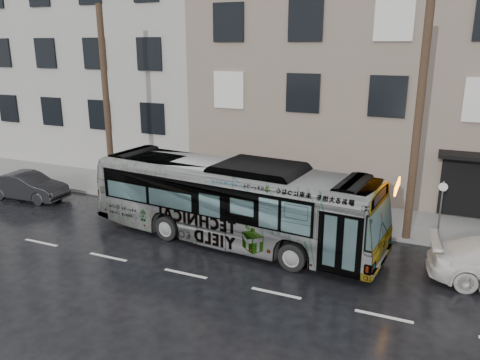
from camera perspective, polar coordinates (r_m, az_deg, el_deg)
The scene contains 9 objects.
ground at distance 18.00m, azimuth -2.64°, elevation -7.98°, with size 120.00×120.00×0.00m, color black.
sidewalk at distance 22.16m, azimuth 2.94°, elevation -3.05°, with size 90.00×3.60×0.15m, color gray.
building_taupe at distance 27.58m, azimuth 19.08°, elevation 11.42°, with size 20.00×12.00×11.00m, color gray.
building_grey at distance 38.43m, azimuth -18.41°, elevation 16.31°, with size 26.00×15.00×16.00m, color #A7A49E.
utility_pole_front at distance 18.23m, azimuth 20.88°, elevation 6.58°, with size 0.30×0.30×9.00m, color #493524.
utility_pole_rear at distance 23.48m, azimuth -15.96°, elevation 8.92°, with size 0.30×0.30×9.00m, color #493524.
sign_post at distance 18.99m, azimuth 23.20°, elevation -3.64°, with size 0.06×0.06×2.40m, color slate.
bus at distance 17.83m, azimuth -0.99°, elevation -2.64°, with size 2.70×11.56×3.22m, color #B2B2B2.
dark_sedan at distance 25.28m, azimuth -24.45°, elevation -0.68°, with size 1.41×4.04×1.33m, color black.
Camera 1 is at (7.31, -14.72, 7.34)m, focal length 35.00 mm.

